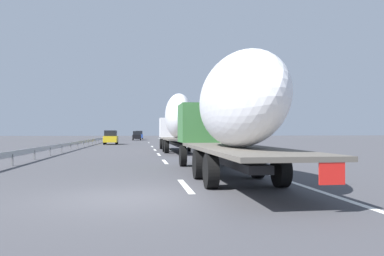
% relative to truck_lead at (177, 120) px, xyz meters
% --- Properties ---
extents(ground_plane, '(260.00, 260.00, 0.00)m').
position_rel_truck_lead_xyz_m(ground_plane, '(16.65, 3.60, -2.73)').
color(ground_plane, '#424247').
extents(lane_stripe_0, '(3.20, 0.20, 0.01)m').
position_rel_truck_lead_xyz_m(lane_stripe_0, '(-21.35, 1.80, -2.73)').
color(lane_stripe_0, white).
rests_on(lane_stripe_0, ground_plane).
extents(lane_stripe_1, '(3.20, 0.20, 0.01)m').
position_rel_truck_lead_xyz_m(lane_stripe_1, '(-11.37, 1.80, -2.73)').
color(lane_stripe_1, white).
rests_on(lane_stripe_1, ground_plane).
extents(lane_stripe_2, '(3.20, 0.20, 0.01)m').
position_rel_truck_lead_xyz_m(lane_stripe_2, '(-4.20, 1.80, -2.73)').
color(lane_stripe_2, white).
rests_on(lane_stripe_2, ground_plane).
extents(lane_stripe_3, '(3.20, 0.20, 0.01)m').
position_rel_truck_lead_xyz_m(lane_stripe_3, '(3.41, 1.80, -2.73)').
color(lane_stripe_3, white).
rests_on(lane_stripe_3, ground_plane).
extents(lane_stripe_4, '(3.20, 0.20, 0.01)m').
position_rel_truck_lead_xyz_m(lane_stripe_4, '(11.87, 1.80, -2.73)').
color(lane_stripe_4, white).
rests_on(lane_stripe_4, ground_plane).
extents(lane_stripe_5, '(3.20, 0.20, 0.01)m').
position_rel_truck_lead_xyz_m(lane_stripe_5, '(28.60, 1.80, -2.73)').
color(lane_stripe_5, white).
rests_on(lane_stripe_5, ground_plane).
extents(edge_line_right, '(110.00, 0.20, 0.01)m').
position_rel_truck_lead_xyz_m(edge_line_right, '(21.65, -1.90, -2.73)').
color(edge_line_right, white).
rests_on(edge_line_right, ground_plane).
extents(truck_lead, '(14.13, 2.55, 4.95)m').
position_rel_truck_lead_xyz_m(truck_lead, '(0.00, 0.00, 0.00)').
color(truck_lead, silver).
rests_on(truck_lead, ground_plane).
extents(truck_trailing, '(14.24, 2.55, 4.30)m').
position_rel_truck_lead_xyz_m(truck_trailing, '(-19.66, -0.00, -0.26)').
color(truck_trailing, '#387038').
rests_on(truck_trailing, ground_plane).
extents(car_blue_sedan, '(4.18, 1.76, 2.00)m').
position_rel_truck_lead_xyz_m(car_blue_sedan, '(59.33, 3.41, -1.75)').
color(car_blue_sedan, '#28479E').
rests_on(car_blue_sedan, ground_plane).
extents(car_yellow_coupe, '(4.19, 1.82, 1.92)m').
position_rel_truck_lead_xyz_m(car_yellow_coupe, '(20.37, 7.20, -1.77)').
color(car_yellow_coupe, gold).
rests_on(car_yellow_coupe, ground_plane).
extents(car_black_suv, '(4.37, 1.76, 1.89)m').
position_rel_truck_lead_xyz_m(car_black_suv, '(46.86, 3.88, -1.78)').
color(car_black_suv, black).
rests_on(car_black_suv, ground_plane).
extents(road_sign, '(0.10, 0.90, 3.45)m').
position_rel_truck_lead_xyz_m(road_sign, '(14.62, -3.10, -0.36)').
color(road_sign, gray).
rests_on(road_sign, ground_plane).
extents(tree_0, '(2.70, 2.70, 5.88)m').
position_rel_truck_lead_xyz_m(tree_0, '(41.74, -8.26, 1.06)').
color(tree_0, '#472D19').
rests_on(tree_0, ground_plane).
extents(tree_1, '(2.49, 2.49, 6.48)m').
position_rel_truck_lead_xyz_m(tree_1, '(30.37, -8.89, 1.10)').
color(tree_1, '#472D19').
rests_on(tree_1, ground_plane).
extents(tree_2, '(3.13, 3.13, 7.80)m').
position_rel_truck_lead_xyz_m(tree_2, '(51.17, -8.36, 2.09)').
color(tree_2, '#472D19').
rests_on(tree_2, ground_plane).
extents(tree_3, '(3.01, 3.01, 6.58)m').
position_rel_truck_lead_xyz_m(tree_3, '(32.19, -7.31, 1.36)').
color(tree_3, '#472D19').
rests_on(tree_3, ground_plane).
extents(guardrail_median, '(94.00, 0.10, 0.76)m').
position_rel_truck_lead_xyz_m(guardrail_median, '(19.65, 9.60, -2.15)').
color(guardrail_median, '#9EA0A5').
rests_on(guardrail_median, ground_plane).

